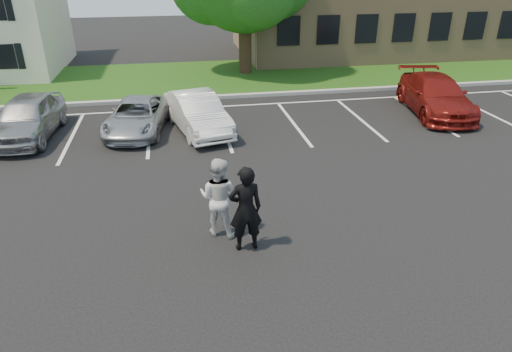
# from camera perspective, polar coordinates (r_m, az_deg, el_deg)

# --- Properties ---
(ground_plane) EXTENTS (90.00, 90.00, 0.00)m
(ground_plane) POSITION_cam_1_polar(r_m,az_deg,el_deg) (10.70, 0.98, -8.35)
(ground_plane) COLOR black
(ground_plane) RESTS_ON ground
(curb) EXTENTS (40.00, 0.30, 0.15)m
(curb) POSITION_cam_1_polar(r_m,az_deg,el_deg) (21.58, -5.37, 9.80)
(curb) COLOR gray
(curb) RESTS_ON ground
(grass_strip) EXTENTS (44.00, 8.00, 0.08)m
(grass_strip) POSITION_cam_1_polar(r_m,az_deg,el_deg) (25.44, -6.27, 12.16)
(grass_strip) COLOR #1A490F
(grass_strip) RESTS_ON ground
(stall_lines) EXTENTS (34.00, 5.36, 0.01)m
(stall_lines) POSITION_cam_1_polar(r_m,az_deg,el_deg) (18.89, -0.19, 7.33)
(stall_lines) COLOR silver
(stall_lines) RESTS_ON ground
(man_black_suit) EXTENTS (0.77, 0.53, 2.03)m
(man_black_suit) POSITION_cam_1_polar(r_m,az_deg,el_deg) (10.00, -1.31, -4.14)
(man_black_suit) COLOR black
(man_black_suit) RESTS_ON ground
(man_white_shirt) EXTENTS (1.18, 1.09, 1.94)m
(man_white_shirt) POSITION_cam_1_polar(r_m,az_deg,el_deg) (10.61, -4.69, -2.63)
(man_white_shirt) COLOR silver
(man_white_shirt) RESTS_ON ground
(car_silver_west) EXTENTS (2.12, 4.60, 1.53)m
(car_silver_west) POSITION_cam_1_polar(r_m,az_deg,el_deg) (18.47, -26.65, 6.59)
(car_silver_west) COLOR #A1A1A6
(car_silver_west) RESTS_ON ground
(car_silver_minivan) EXTENTS (2.70, 4.56, 1.19)m
(car_silver_minivan) POSITION_cam_1_polar(r_m,az_deg,el_deg) (17.77, -14.61, 7.28)
(car_silver_minivan) COLOR #A8ABAF
(car_silver_minivan) RESTS_ON ground
(car_white_sedan) EXTENTS (2.47, 4.53, 1.42)m
(car_white_sedan) POSITION_cam_1_polar(r_m,az_deg,el_deg) (17.33, -7.32, 7.84)
(car_white_sedan) COLOR silver
(car_white_sedan) RESTS_ON ground
(car_red_compact) EXTENTS (2.99, 5.48, 1.51)m
(car_red_compact) POSITION_cam_1_polar(r_m,az_deg,el_deg) (20.70, 21.51, 9.38)
(car_red_compact) COLOR maroon
(car_red_compact) RESTS_ON ground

